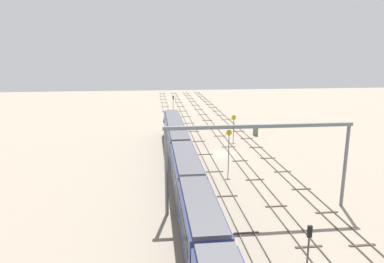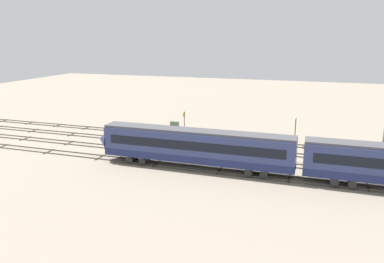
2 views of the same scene
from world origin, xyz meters
name	(u,v)px [view 1 (image 1 of 2)]	position (x,y,z in m)	size (l,w,h in m)	color
ground_plane	(220,154)	(0.00, 0.00, 0.00)	(191.99, 191.99, 0.00)	gray
track_near_foreground	(262,152)	(0.00, -7.05, 0.07)	(175.99, 2.40, 0.16)	#59544C
track_second_near	(234,153)	(0.00, -2.35, 0.07)	(175.99, 2.40, 0.16)	#59544C
track_middle	(205,154)	(0.00, 2.35, 0.07)	(175.99, 2.40, 0.16)	#59544C
track_with_train	(177,155)	(0.00, 7.05, 0.07)	(175.99, 2.40, 0.16)	#59544C
overhead_gantry	(259,146)	(-20.47, -0.01, 6.93)	(0.40, 19.49, 9.21)	slate
speed_sign_near_foreground	(229,146)	(-8.37, 0.42, 3.73)	(0.14, 0.84, 5.97)	#4C4C51
speed_sign_mid_trackside	(234,124)	(8.52, -4.21, 3.17)	(0.14, 0.93, 4.83)	#4C4C51
signal_light_trackside_approach	(173,101)	(42.13, 5.09, 2.84)	(0.31, 0.32, 4.32)	#4C4C51
signal_light_trackside_departure	(309,244)	(-31.85, -0.37, 2.76)	(0.31, 0.32, 4.19)	#4C4C51
relay_cabinet	(256,131)	(12.21, -9.58, 0.92)	(1.48, 0.62, 1.83)	#597259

